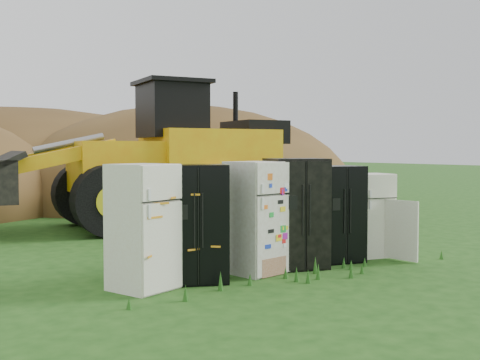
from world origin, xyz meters
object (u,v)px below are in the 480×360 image
object	(u,v)px
fridge_leftmost	(143,227)
fridge_dark_mid	(296,213)
fridge_black_right	(336,214)
fridge_open_door	(370,215)
fridge_black_side	(195,223)
fridge_sticker	(256,217)
wheel_loader	(137,154)

from	to	relation	value
fridge_leftmost	fridge_dark_mid	world-z (taller)	fridge_dark_mid
fridge_black_right	fridge_open_door	world-z (taller)	fridge_black_right
fridge_black_side	fridge_sticker	distance (m)	1.15
fridge_sticker	fridge_open_door	world-z (taller)	fridge_sticker
fridge_black_side	fridge_open_door	bearing A→B (deg)	23.82
fridge_sticker	fridge_dark_mid	distance (m)	0.85
fridge_dark_mid	wheel_loader	size ratio (longest dim) A/B	0.24
fridge_leftmost	fridge_sticker	xyz separation A→B (m)	(2.04, -0.01, 0.01)
fridge_dark_mid	fridge_black_right	bearing A→B (deg)	19.22
wheel_loader	fridge_sticker	bearing A→B (deg)	-89.73
fridge_leftmost	fridge_sticker	world-z (taller)	fridge_sticker
wheel_loader	fridge_black_right	bearing A→B (deg)	-73.36
fridge_sticker	fridge_black_right	size ratio (longest dim) A/B	1.06
fridge_black_side	fridge_black_right	size ratio (longest dim) A/B	1.04
fridge_open_door	wheel_loader	xyz separation A→B (m)	(-1.87, 6.34, 1.14)
fridge_open_door	wheel_loader	bearing A→B (deg)	119.03
fridge_leftmost	fridge_black_right	xyz separation A→B (m)	(3.87, -0.01, -0.05)
fridge_dark_mid	wheel_loader	world-z (taller)	wheel_loader
fridge_sticker	fridge_dark_mid	bearing A→B (deg)	-12.00
fridge_black_right	wheel_loader	xyz separation A→B (m)	(-0.97, 6.35, 1.06)
fridge_open_door	wheel_loader	world-z (taller)	wheel_loader
fridge_leftmost	wheel_loader	distance (m)	7.04
wheel_loader	fridge_dark_mid	bearing A→B (deg)	-82.14
fridge_dark_mid	fridge_open_door	distance (m)	1.89
fridge_leftmost	fridge_black_side	distance (m)	0.90
fridge_black_right	wheel_loader	size ratio (longest dim) A/B	0.22
fridge_open_door	fridge_leftmost	bearing A→B (deg)	-167.44
fridge_sticker	fridge_leftmost	bearing A→B (deg)	169.51
fridge_leftmost	fridge_open_door	size ratio (longest dim) A/B	1.16
fridge_black_right	fridge_open_door	distance (m)	0.90
wheel_loader	fridge_black_side	bearing A→B (deg)	-99.60
fridge_black_side	fridge_sticker	size ratio (longest dim) A/B	0.98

